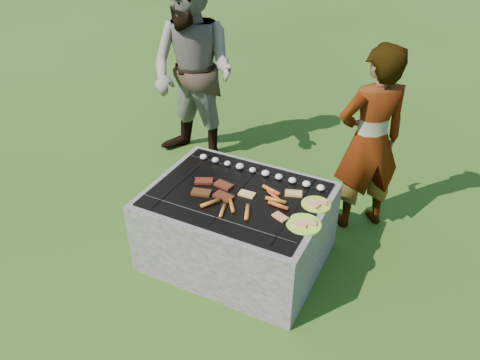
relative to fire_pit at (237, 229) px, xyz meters
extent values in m
plane|color=#274711|center=(0.00, 0.00, -0.28)|extent=(60.00, 60.00, 0.00)
cube|color=#9F988D|center=(0.00, 0.41, 0.02)|extent=(1.30, 0.18, 0.60)
cube|color=gray|center=(0.00, -0.41, 0.02)|extent=(1.30, 0.18, 0.60)
cube|color=#9C958B|center=(-0.56, 0.00, 0.02)|extent=(0.18, 0.64, 0.60)
cube|color=gray|center=(0.56, 0.00, 0.02)|extent=(0.18, 0.64, 0.60)
cube|color=black|center=(0.00, 0.00, -0.04)|extent=(0.94, 0.64, 0.48)
sphere|color=#FF5914|center=(0.00, 0.00, 0.18)|extent=(0.10, 0.10, 0.10)
cube|color=black|center=(0.00, 0.00, 0.32)|extent=(1.20, 0.90, 0.01)
cylinder|color=black|center=(-0.45, 0.00, 0.33)|extent=(0.01, 0.88, 0.01)
cylinder|color=black|center=(0.00, 0.00, 0.33)|extent=(0.01, 0.88, 0.01)
cylinder|color=black|center=(0.45, 0.00, 0.33)|extent=(0.01, 0.88, 0.01)
cylinder|color=black|center=(0.00, -0.32, 0.33)|extent=(1.18, 0.01, 0.01)
cylinder|color=black|center=(0.00, 0.32, 0.33)|extent=(1.18, 0.01, 0.01)
ellipsoid|color=beige|center=(-0.47, 0.32, 0.35)|extent=(0.06, 0.06, 0.04)
ellipsoid|color=beige|center=(-0.36, 0.32, 0.35)|extent=(0.06, 0.06, 0.04)
ellipsoid|color=silver|center=(-0.25, 0.32, 0.35)|extent=(0.05, 0.05, 0.04)
ellipsoid|color=beige|center=(-0.14, 0.32, 0.35)|extent=(0.06, 0.06, 0.04)
ellipsoid|color=beige|center=(-0.02, 0.32, 0.35)|extent=(0.05, 0.05, 0.04)
ellipsoid|color=white|center=(0.09, 0.32, 0.35)|extent=(0.06, 0.06, 0.04)
ellipsoid|color=silver|center=(0.20, 0.32, 0.35)|extent=(0.06, 0.06, 0.04)
ellipsoid|color=white|center=(0.31, 0.32, 0.35)|extent=(0.06, 0.06, 0.04)
ellipsoid|color=white|center=(0.42, 0.32, 0.35)|extent=(0.06, 0.06, 0.04)
ellipsoid|color=white|center=(0.53, 0.32, 0.35)|extent=(0.06, 0.06, 0.04)
cube|color=maroon|center=(-0.29, 0.02, 0.34)|extent=(0.15, 0.13, 0.02)
cube|color=maroon|center=(-0.13, 0.04, 0.34)|extent=(0.15, 0.10, 0.02)
cube|color=brown|center=(-0.23, -0.12, 0.34)|extent=(0.16, 0.11, 0.02)
cube|color=maroon|center=(-0.06, -0.09, 0.34)|extent=(0.15, 0.10, 0.02)
cylinder|color=orange|center=(0.21, 0.13, 0.34)|extent=(0.16, 0.07, 0.03)
cylinder|color=#BA5C1E|center=(0.25, 0.08, 0.34)|extent=(0.13, 0.09, 0.03)
cylinder|color=orange|center=(0.29, 0.03, 0.34)|extent=(0.15, 0.04, 0.03)
cylinder|color=red|center=(0.33, -0.02, 0.34)|extent=(0.16, 0.04, 0.03)
cylinder|color=orange|center=(0.04, -0.17, 0.34)|extent=(0.11, 0.13, 0.03)
cylinder|color=orange|center=(0.17, -0.19, 0.34)|extent=(0.09, 0.16, 0.03)
cylinder|color=#BF491F|center=(-0.11, -0.21, 0.34)|extent=(0.10, 0.14, 0.03)
cylinder|color=#C37020|center=(0.01, -0.25, 0.34)|extent=(0.06, 0.14, 0.03)
cube|color=#F4C97D|center=(0.07, 0.02, 0.34)|extent=(0.12, 0.07, 0.02)
cube|color=tan|center=(0.39, -0.12, 0.34)|extent=(0.12, 0.10, 0.01)
cube|color=#DECC71|center=(0.37, 0.18, 0.34)|extent=(0.14, 0.11, 0.02)
cylinder|color=yellow|center=(0.56, 0.13, 0.32)|extent=(0.26, 0.26, 0.01)
cube|color=tan|center=(0.54, 0.11, 0.34)|extent=(0.11, 0.08, 0.02)
cube|color=#E9B277|center=(0.59, 0.15, 0.34)|extent=(0.10, 0.08, 0.01)
cylinder|color=#D1FF3C|center=(0.56, -0.12, 0.33)|extent=(0.31, 0.31, 0.02)
cube|color=#E1CC73|center=(0.54, -0.14, 0.34)|extent=(0.10, 0.07, 0.02)
cube|color=#F0C47A|center=(0.59, -0.10, 0.34)|extent=(0.11, 0.09, 0.02)
imported|color=#A49688|center=(0.73, 0.88, 0.51)|extent=(0.69, 0.67, 1.59)
imported|color=gray|center=(-1.09, 1.19, 0.67)|extent=(1.00, 0.83, 1.90)
camera|label=1|loc=(1.28, -2.49, 2.28)|focal=35.00mm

